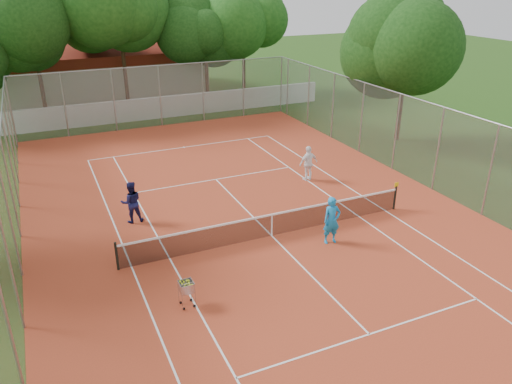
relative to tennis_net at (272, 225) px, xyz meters
name	(u,v)px	position (x,y,z in m)	size (l,w,h in m)	color
ground	(272,236)	(0.00, 0.00, -0.51)	(120.00, 120.00, 0.00)	#1C3C10
court_pad	(272,236)	(0.00, 0.00, -0.50)	(18.00, 34.00, 0.02)	#AE3F22
court_lines	(272,236)	(0.00, 0.00, -0.49)	(10.98, 23.78, 0.01)	white
tennis_net	(272,225)	(0.00, 0.00, 0.00)	(11.88, 0.10, 0.98)	black
perimeter_fence	(272,190)	(0.00, 0.00, 1.49)	(18.00, 34.00, 4.00)	slate
boundary_wall	(154,108)	(0.00, 19.00, 0.24)	(26.00, 0.30, 1.50)	white
clubhouse	(101,67)	(-2.00, 29.00, 1.69)	(16.40, 9.00, 4.40)	beige
tropical_trees	(139,41)	(0.00, 22.00, 4.49)	(29.00, 19.00, 10.00)	black
player_near	(332,220)	(1.84, -1.37, 0.44)	(0.68, 0.45, 1.86)	#1781C4
player_far_left	(131,202)	(-4.70, 3.47, 0.39)	(0.86, 0.67, 1.77)	#171845
player_far_right	(308,163)	(4.18, 4.48, 0.39)	(1.03, 0.43, 1.76)	white
ball_hopper	(187,293)	(-4.34, -2.96, -0.02)	(0.45, 0.45, 0.94)	#AFAFB6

